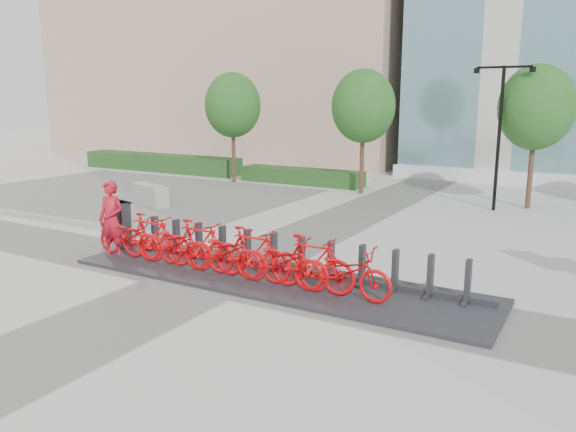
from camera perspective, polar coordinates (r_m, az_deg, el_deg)
The scene contains 23 objects.
ground at distance 12.80m, azimuth -7.29°, elevation -6.00°, with size 120.00×120.00×0.00m, color #B5B5B2.
gravel_patch at distance 24.43m, azimuth -16.16°, elevation 2.19°, with size 14.00×14.00×0.00m, color slate.
curb at distance 21.26m, azimuth -26.05°, elevation 0.26°, with size 14.00×0.25×0.15m, color gray.
hedge_a at distance 31.75m, azimuth -12.83°, elevation 5.31°, with size 10.00×1.40×0.90m, color #25421D.
hedge_b at distance 26.27m, azimuth 1.38°, elevation 4.07°, with size 6.00×1.20×0.70m, color #25421D.
tree_0 at distance 26.60m, azimuth -5.65°, elevation 11.12°, with size 2.60×2.60×5.10m.
tree_1 at distance 23.44m, azimuth 7.66°, elevation 10.98°, with size 2.60×2.60×5.10m.
tree_2 at distance 21.81m, azimuth 23.90°, elevation 10.03°, with size 2.60×2.60×5.10m.
streetlamp at distance 20.97m, azimuth 20.75°, elevation 8.99°, with size 2.00×0.20×5.00m.
dock_pad at distance 12.32m, azimuth -1.58°, elevation -6.43°, with size 9.60×2.40×0.08m, color #29282D.
dock_rail_posts at distance 12.55m, azimuth -0.23°, elevation -3.87°, with size 8.02×0.50×0.85m, color #2A2B2F, non-canonical shape.
bike_0 at distance 14.28m, azimuth -15.83°, elevation -1.99°, with size 0.69×1.98×1.04m, color red.
bike_1 at distance 13.77m, azimuth -13.74°, elevation -2.14°, with size 0.54×1.92×1.15m, color red.
bike_2 at distance 13.31m, azimuth -11.48°, elevation -2.77°, with size 0.69×1.98×1.04m, color red.
bike_3 at distance 12.84m, azimuth -9.07°, elevation -2.95°, with size 0.54×1.92×1.15m, color red.
bike_4 at distance 12.43m, azimuth -6.46°, elevation -3.65°, with size 0.69×1.98×1.04m, color red.
bike_5 at distance 12.02m, azimuth -3.70°, elevation -3.86°, with size 0.54×1.92×1.15m, color red.
bike_6 at distance 11.66m, azimuth -0.73°, elevation -4.61°, with size 0.69×1.98×1.04m, color red.
bike_7 at distance 11.31m, azimuth 2.42°, elevation -4.85°, with size 0.54×1.92×1.15m, color red.
bike_8 at distance 11.03m, azimuth 5.75°, elevation -5.65°, with size 0.69×1.98×1.04m, color red.
kiosk at distance 15.19m, azimuth -16.42°, elevation -0.77°, with size 0.44×0.38×1.32m.
worker_red at distance 14.53m, azimuth -17.50°, elevation -0.36°, with size 0.71×0.46×1.94m, color #B61223.
jersey_barrier at distance 21.51m, azimuth -13.86°, elevation 2.09°, with size 2.01×0.55×0.78m, color gray.
Camera 1 is at (7.42, -9.67, 3.90)m, focal length 35.00 mm.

